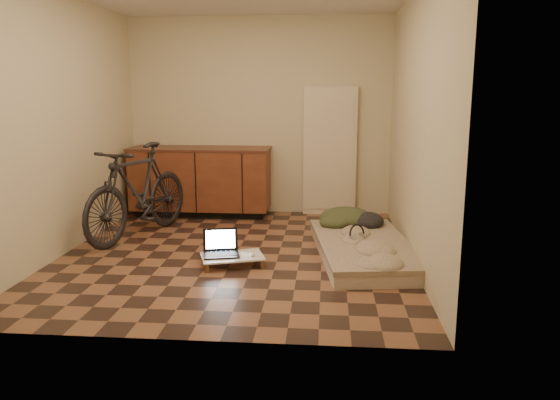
# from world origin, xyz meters

# --- Properties ---
(room_shell) EXTENTS (3.50, 4.00, 2.60)m
(room_shell) POSITION_xyz_m (0.00, 0.00, 1.30)
(room_shell) COLOR brown
(room_shell) RESTS_ON ground
(cabinets) EXTENTS (1.84, 0.62, 0.91)m
(cabinets) POSITION_xyz_m (-0.75, 1.70, 0.47)
(cabinets) COLOR black
(cabinets) RESTS_ON ground
(appliance_panel) EXTENTS (0.70, 0.10, 1.70)m
(appliance_panel) POSITION_xyz_m (0.95, 1.94, 0.85)
(appliance_panel) COLOR beige
(appliance_panel) RESTS_ON ground
(bicycle) EXTENTS (1.09, 1.88, 1.17)m
(bicycle) POSITION_xyz_m (-1.20, 0.54, 0.58)
(bicycle) COLOR black
(bicycle) RESTS_ON ground
(futon) EXTENTS (1.14, 1.98, 0.16)m
(futon) POSITION_xyz_m (1.30, 0.00, 0.08)
(futon) COLOR beige
(futon) RESTS_ON ground
(clothing_pile) EXTENTS (0.71, 0.62, 0.26)m
(clothing_pile) POSITION_xyz_m (1.20, 0.75, 0.29)
(clothing_pile) COLOR #353F24
(clothing_pile) RESTS_ON futon
(headphones) EXTENTS (0.31, 0.31, 0.15)m
(headphones) POSITION_xyz_m (1.23, 0.01, 0.24)
(headphones) COLOR black
(headphones) RESTS_ON futon
(lap_desk) EXTENTS (0.67, 0.54, 0.10)m
(lap_desk) POSITION_xyz_m (0.02, -0.39, 0.08)
(lap_desk) COLOR brown
(lap_desk) RESTS_ON ground
(laptop) EXTENTS (0.39, 0.37, 0.23)m
(laptop) POSITION_xyz_m (-0.09, -0.36, 0.15)
(laptop) COLOR black
(laptop) RESTS_ON lap_desk
(mouse) EXTENTS (0.07, 0.10, 0.03)m
(mouse) POSITION_xyz_m (0.22, -0.38, 0.11)
(mouse) COLOR white
(mouse) RESTS_ON lap_desk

